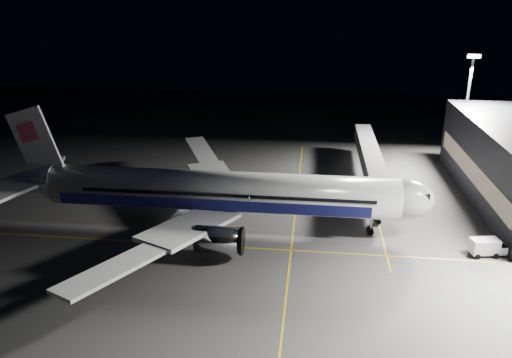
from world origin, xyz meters
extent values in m
plane|color=#4C4C4F|center=(0.00, 0.00, 0.00)|extent=(200.00, 200.00, 0.00)
cube|color=gold|center=(10.00, 0.00, 0.01)|extent=(0.25, 80.00, 0.01)
cube|color=gold|center=(0.00, -6.00, 0.01)|extent=(70.00, 0.25, 0.01)
cube|color=gold|center=(22.00, 10.00, 0.01)|extent=(0.25, 40.00, 0.01)
cylinder|color=silver|center=(0.00, 0.00, 5.30)|extent=(48.00, 5.60, 5.60)
ellipsoid|color=silver|center=(24.00, 0.00, 5.30)|extent=(8.96, 5.60, 5.60)
cube|color=black|center=(26.30, 0.00, 6.30)|extent=(2.20, 3.40, 0.90)
cone|color=silver|center=(-28.50, 0.00, 5.60)|extent=(9.00, 5.49, 5.49)
cube|color=navy|center=(-1.00, 2.78, 4.40)|extent=(42.24, 0.25, 1.50)
cube|color=navy|center=(-1.00, -2.78, 4.40)|extent=(42.24, 0.25, 1.50)
cube|color=silver|center=(-2.50, 8.00, 3.70)|extent=(11.36, 15.23, 1.53)
cube|color=silver|center=(-2.50, -8.00, 3.70)|extent=(11.36, 15.23, 1.53)
cube|color=silver|center=(-7.50, 20.50, 4.57)|extent=(8.57, 13.22, 1.31)
cube|color=silver|center=(-7.50, -20.50, 4.57)|extent=(8.57, 13.22, 1.31)
cube|color=silver|center=(-28.00, 5.20, 5.90)|extent=(6.20, 9.67, 0.45)
cube|color=silver|center=(-28.00, -5.20, 5.90)|extent=(6.20, 9.67, 0.45)
cube|color=white|center=(-26.20, 0.00, 11.50)|extent=(7.53, 0.40, 10.28)
cube|color=#EA4F68|center=(-27.00, 0.00, 12.90)|extent=(3.22, 0.55, 3.22)
cylinder|color=#B7B7BF|center=(1.20, 9.00, 2.55)|extent=(5.60, 3.40, 3.40)
cylinder|color=#B7B7BF|center=(1.20, -9.00, 2.55)|extent=(5.60, 3.40, 3.40)
cylinder|color=#9999A0|center=(20.50, 0.00, 1.25)|extent=(0.26, 0.26, 2.50)
cylinder|color=black|center=(20.50, 0.00, 0.45)|extent=(0.90, 0.70, 0.90)
cylinder|color=#9999A0|center=(-3.00, 4.30, 1.25)|extent=(0.26, 0.26, 2.50)
cylinder|color=#9999A0|center=(-3.00, -4.30, 1.25)|extent=(0.26, 0.26, 2.50)
cylinder|color=black|center=(-3.00, 4.30, 0.55)|extent=(1.10, 1.60, 1.10)
cylinder|color=black|center=(-3.00, -4.30, 0.55)|extent=(1.10, 1.60, 1.10)
cube|color=brown|center=(36.95, 14.00, 5.00)|extent=(0.15, 36.00, 3.00)
cube|color=#B2B2B7|center=(22.00, 20.05, 4.60)|extent=(3.00, 33.90, 2.80)
cube|color=#B2B2B7|center=(22.00, 4.20, 4.60)|extent=(3.60, 3.20, 3.40)
cylinder|color=#9999A0|center=(22.00, 4.20, 1.55)|extent=(0.70, 0.70, 3.10)
cylinder|color=black|center=(22.00, 3.30, 0.35)|extent=(0.70, 0.30, 0.70)
cylinder|color=black|center=(22.00, 5.10, 0.35)|extent=(0.70, 0.30, 0.70)
cylinder|color=#59595E|center=(40.00, 32.00, 10.00)|extent=(0.44, 0.44, 20.00)
cube|color=#59595E|center=(40.00, 32.00, 20.30)|extent=(2.40, 0.50, 0.80)
cube|color=white|center=(40.00, 31.65, 20.30)|extent=(2.20, 0.15, 0.60)
cube|color=white|center=(34.03, -4.40, 1.32)|extent=(3.68, 2.37, 1.87)
cube|color=white|center=(36.03, -3.97, 0.81)|extent=(1.66, 1.86, 1.02)
cube|color=black|center=(36.03, -3.97, 1.23)|extent=(1.30, 1.63, 0.43)
cylinder|color=black|center=(35.01, -3.28, 0.34)|extent=(0.71, 0.35, 0.68)
cylinder|color=black|center=(35.38, -5.02, 0.34)|extent=(0.71, 0.35, 0.68)
cylinder|color=black|center=(32.68, -3.77, 0.34)|extent=(0.71, 0.35, 0.68)
cylinder|color=black|center=(33.05, -5.52, 0.34)|extent=(0.71, 0.35, 0.68)
cube|color=black|center=(-7.37, 8.66, 0.76)|extent=(2.77, 2.13, 1.12)
cube|color=black|center=(-7.37, 8.66, 1.48)|extent=(1.26, 1.26, 0.61)
sphere|color=#FFF2CC|center=(-7.65, 7.75, 0.76)|extent=(0.26, 0.26, 0.26)
sphere|color=#FFF2CC|center=(-6.67, 8.03, 0.76)|extent=(0.26, 0.26, 0.26)
cylinder|color=black|center=(-6.73, 9.74, 0.31)|extent=(0.65, 0.38, 0.61)
cylinder|color=black|center=(-6.25, 8.07, 0.31)|extent=(0.65, 0.38, 0.61)
cylinder|color=black|center=(-8.49, 9.24, 0.31)|extent=(0.65, 0.38, 0.61)
cylinder|color=black|center=(-8.02, 7.58, 0.31)|extent=(0.65, 0.38, 0.61)
cone|color=#E24609|center=(-2.44, 4.00, 0.28)|extent=(0.38, 0.38, 0.57)
cone|color=#E24609|center=(-2.36, 7.83, 0.29)|extent=(0.39, 0.39, 0.58)
cone|color=#E24609|center=(-2.20, 9.58, 0.34)|extent=(0.45, 0.45, 0.68)
camera|label=1|loc=(12.25, -62.62, 31.10)|focal=35.00mm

